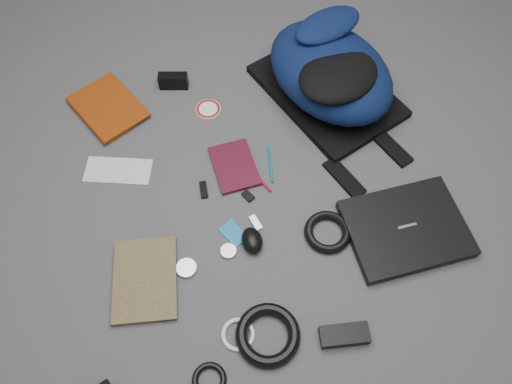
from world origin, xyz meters
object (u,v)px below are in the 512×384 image
object	(u,v)px
comic_book	(113,282)
mouse	(252,240)
laptop	(406,228)
dvd_case	(234,166)
compact_camera	(173,81)
textbook_red	(84,122)
power_brick	(344,335)
backpack	(330,71)

from	to	relation	value
comic_book	mouse	distance (m)	0.40
laptop	dvd_case	bearing A→B (deg)	141.08
compact_camera	mouse	distance (m)	0.66
laptop	compact_camera	distance (m)	0.91
laptop	textbook_red	distance (m)	1.07
laptop	comic_book	xyz separation A→B (m)	(-0.83, 0.15, -0.01)
dvd_case	power_brick	bearing A→B (deg)	-77.90
compact_camera	mouse	size ratio (longest dim) A/B	1.19
laptop	comic_book	bearing A→B (deg)	175.85
dvd_case	mouse	size ratio (longest dim) A/B	2.15
textbook_red	power_brick	distance (m)	1.06
backpack	comic_book	xyz separation A→B (m)	(-0.84, -0.41, -0.10)
laptop	dvd_case	size ratio (longest dim) A/B	1.88
comic_book	compact_camera	xyz separation A→B (m)	(0.36, 0.63, 0.02)
backpack	textbook_red	bearing A→B (deg)	154.18
comic_book	power_brick	world-z (taller)	power_brick
laptop	compact_camera	xyz separation A→B (m)	(-0.47, 0.78, 0.01)
backpack	dvd_case	size ratio (longest dim) A/B	2.96
comic_book	compact_camera	size ratio (longest dim) A/B	2.44
backpack	laptop	distance (m)	0.57
laptop	dvd_case	world-z (taller)	laptop
mouse	power_brick	xyz separation A→B (m)	(0.13, -0.33, -0.01)
backpack	comic_book	world-z (taller)	backpack
textbook_red	dvd_case	size ratio (longest dim) A/B	1.38
textbook_red	mouse	bearing A→B (deg)	-78.39
compact_camera	power_brick	world-z (taller)	compact_camera
dvd_case	power_brick	distance (m)	0.61
laptop	comic_book	size ratio (longest dim) A/B	1.39
mouse	dvd_case	bearing A→B (deg)	87.96
compact_camera	power_brick	size ratio (longest dim) A/B	0.77
comic_book	dvd_case	world-z (taller)	comic_book
textbook_red	mouse	size ratio (longest dim) A/B	2.97
compact_camera	power_brick	xyz separation A→B (m)	(0.17, -0.99, -0.01)
backpack	power_brick	size ratio (longest dim) A/B	4.13
textbook_red	compact_camera	distance (m)	0.33
textbook_red	dvd_case	distance (m)	0.53
backpack	power_brick	world-z (taller)	backpack
textbook_red	power_brick	world-z (taller)	power_brick
textbook_red	comic_book	xyz separation A→B (m)	(-0.04, -0.58, -0.00)
backpack	mouse	distance (m)	0.62
comic_book	power_brick	xyz separation A→B (m)	(0.53, -0.36, 0.01)
comic_book	power_brick	size ratio (longest dim) A/B	1.89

